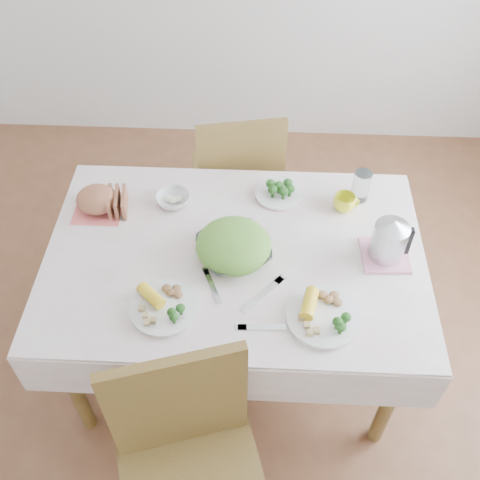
{
  "coord_description": "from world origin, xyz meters",
  "views": [
    {
      "loc": [
        0.09,
        -1.44,
        2.45
      ],
      "look_at": [
        0.02,
        0.02,
        0.82
      ],
      "focal_mm": 42.0,
      "sensor_mm": 36.0,
      "label": 1
    }
  ],
  "objects_px": {
    "chair_far": "(236,178)",
    "dining_table": "(235,310)",
    "salad_bowl": "(234,251)",
    "dinner_plate_left": "(164,308)",
    "electric_kettle": "(391,236)",
    "yellow_mug": "(344,203)",
    "dinner_plate_right": "(323,317)"
  },
  "relations": [
    {
      "from": "dining_table",
      "to": "dinner_plate_left",
      "type": "height_order",
      "value": "dinner_plate_left"
    },
    {
      "from": "electric_kettle",
      "to": "dinner_plate_right",
      "type": "bearing_deg",
      "value": -151.63
    },
    {
      "from": "dining_table",
      "to": "electric_kettle",
      "type": "distance_m",
      "value": 0.78
    },
    {
      "from": "dining_table",
      "to": "dinner_plate_right",
      "type": "height_order",
      "value": "dinner_plate_right"
    },
    {
      "from": "dinner_plate_left",
      "to": "yellow_mug",
      "type": "height_order",
      "value": "yellow_mug"
    },
    {
      "from": "chair_far",
      "to": "dining_table",
      "type": "bearing_deg",
      "value": 81.73
    },
    {
      "from": "dining_table",
      "to": "electric_kettle",
      "type": "relative_size",
      "value": 7.5
    },
    {
      "from": "dining_table",
      "to": "chair_far",
      "type": "bearing_deg",
      "value": 92.65
    },
    {
      "from": "chair_far",
      "to": "salad_bowl",
      "type": "relative_size",
      "value": 3.5
    },
    {
      "from": "dinner_plate_right",
      "to": "electric_kettle",
      "type": "distance_m",
      "value": 0.41
    },
    {
      "from": "salad_bowl",
      "to": "dinner_plate_right",
      "type": "xyz_separation_m",
      "value": [
        0.34,
        -0.28,
        -0.02
      ]
    },
    {
      "from": "salad_bowl",
      "to": "dinner_plate_left",
      "type": "bearing_deg",
      "value": -131.83
    },
    {
      "from": "dining_table",
      "to": "electric_kettle",
      "type": "bearing_deg",
      "value": 1.17
    },
    {
      "from": "yellow_mug",
      "to": "dinner_plate_right",
      "type": "bearing_deg",
      "value": -101.52
    },
    {
      "from": "chair_far",
      "to": "dinner_plate_left",
      "type": "height_order",
      "value": "chair_far"
    },
    {
      "from": "dining_table",
      "to": "chair_far",
      "type": "relative_size",
      "value": 1.45
    },
    {
      "from": "dining_table",
      "to": "yellow_mug",
      "type": "relative_size",
      "value": 14.9
    },
    {
      "from": "dining_table",
      "to": "yellow_mug",
      "type": "height_order",
      "value": "yellow_mug"
    },
    {
      "from": "salad_bowl",
      "to": "electric_kettle",
      "type": "xyz_separation_m",
      "value": [
        0.59,
        0.03,
        0.09
      ]
    },
    {
      "from": "chair_far",
      "to": "electric_kettle",
      "type": "distance_m",
      "value": 1.07
    },
    {
      "from": "chair_far",
      "to": "dinner_plate_right",
      "type": "height_order",
      "value": "chair_far"
    },
    {
      "from": "dinner_plate_left",
      "to": "electric_kettle",
      "type": "relative_size",
      "value": 1.35
    },
    {
      "from": "yellow_mug",
      "to": "dining_table",
      "type": "bearing_deg",
      "value": -148.89
    },
    {
      "from": "dinner_plate_right",
      "to": "electric_kettle",
      "type": "relative_size",
      "value": 1.45
    },
    {
      "from": "salad_bowl",
      "to": "yellow_mug",
      "type": "height_order",
      "value": "yellow_mug"
    },
    {
      "from": "dinner_plate_right",
      "to": "yellow_mug",
      "type": "relative_size",
      "value": 2.89
    },
    {
      "from": "dinner_plate_left",
      "to": "electric_kettle",
      "type": "bearing_deg",
      "value": 19.42
    },
    {
      "from": "dinner_plate_right",
      "to": "dining_table",
      "type": "bearing_deg",
      "value": 138.63
    },
    {
      "from": "dinner_plate_right",
      "to": "salad_bowl",
      "type": "bearing_deg",
      "value": 140.4
    },
    {
      "from": "salad_bowl",
      "to": "dinner_plate_right",
      "type": "relative_size",
      "value": 1.01
    },
    {
      "from": "salad_bowl",
      "to": "dinner_plate_left",
      "type": "relative_size",
      "value": 1.09
    },
    {
      "from": "yellow_mug",
      "to": "chair_far",
      "type": "bearing_deg",
      "value": 133.81
    }
  ]
}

